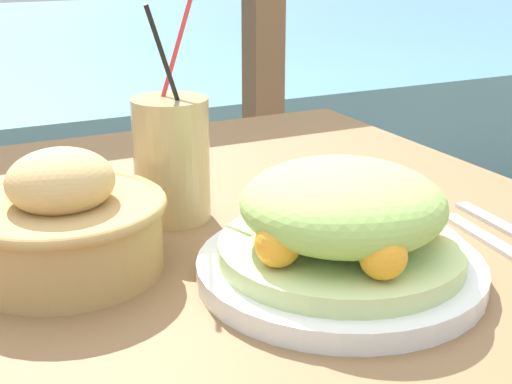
% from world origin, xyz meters
% --- Properties ---
extents(patio_table, '(0.92, 0.86, 0.74)m').
position_xyz_m(patio_table, '(0.00, 0.00, 0.63)').
color(patio_table, olive).
rests_on(patio_table, ground_plane).
extents(railing_fence, '(2.80, 0.08, 1.13)m').
position_xyz_m(railing_fence, '(0.00, 0.69, 0.80)').
color(railing_fence, brown).
rests_on(railing_fence, ground_plane).
extents(salad_plate, '(0.27, 0.27, 0.11)m').
position_xyz_m(salad_plate, '(0.09, -0.18, 0.79)').
color(salad_plate, white).
rests_on(salad_plate, patio_table).
extents(drink_glass, '(0.09, 0.08, 0.24)m').
position_xyz_m(drink_glass, '(0.01, 0.03, 0.81)').
color(drink_glass, tan).
rests_on(drink_glass, patio_table).
extents(bread_basket, '(0.19, 0.19, 0.12)m').
position_xyz_m(bread_basket, '(-0.13, -0.05, 0.79)').
color(bread_basket, tan).
rests_on(bread_basket, patio_table).
extents(fork, '(0.04, 0.18, 0.00)m').
position_xyz_m(fork, '(0.28, -0.20, 0.74)').
color(fork, silver).
rests_on(fork, patio_table).
extents(knife, '(0.03, 0.18, 0.00)m').
position_xyz_m(knife, '(0.32, -0.17, 0.74)').
color(knife, silver).
rests_on(knife, patio_table).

